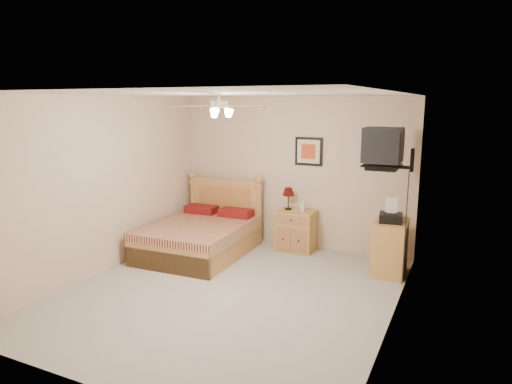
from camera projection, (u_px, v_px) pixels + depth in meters
floor at (230, 292)px, 5.86m from camera, size 4.50×4.50×0.00m
ceiling at (227, 94)px, 5.38m from camera, size 4.00×4.50×0.04m
wall_back at (293, 173)px, 7.62m from camera, size 4.00×0.04×2.50m
wall_front at (93, 250)px, 3.63m from camera, size 4.00×0.04×2.50m
wall_left at (105, 185)px, 6.46m from camera, size 0.04×4.50×2.50m
wall_right at (396, 214)px, 4.78m from camera, size 0.04×4.50×2.50m
bed at (198, 218)px, 7.23m from camera, size 1.48×1.90×1.20m
nightstand at (296, 230)px, 7.52m from camera, size 0.62×0.47×0.66m
table_lamp at (288, 198)px, 7.52m from camera, size 0.22×0.22×0.37m
lotion_bottle at (303, 205)px, 7.39m from camera, size 0.11×0.11×0.22m
framed_picture at (309, 151)px, 7.42m from camera, size 0.46×0.04×0.46m
dresser at (390, 248)px, 6.46m from camera, size 0.48×0.66×0.76m
fax_machine at (391, 211)px, 6.34m from camera, size 0.35×0.37×0.33m
magazine_lower at (391, 217)px, 6.58m from camera, size 0.22×0.29×0.03m
magazine_upper at (390, 216)px, 6.57m from camera, size 0.22×0.29×0.02m
wall_tv at (394, 148)px, 5.97m from camera, size 0.56×0.46×0.58m
ceiling_fan at (219, 106)px, 5.23m from camera, size 1.14×1.14×0.28m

